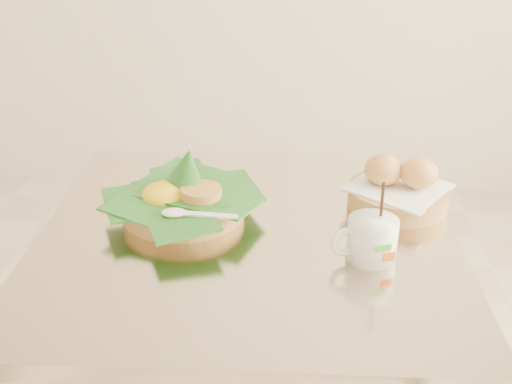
# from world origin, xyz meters

# --- Properties ---
(cafe_table) EXTENTS (0.72, 0.72, 0.75)m
(cafe_table) POSITION_xyz_m (0.10, -0.01, 0.53)
(cafe_table) COLOR gray
(cafe_table) RESTS_ON floor
(rice_basket) EXTENTS (0.27, 0.27, 0.14)m
(rice_basket) POSITION_xyz_m (-0.02, 0.04, 0.79)
(rice_basket) COLOR tan
(rice_basket) RESTS_ON cafe_table
(bread_basket) EXTENTS (0.21, 0.21, 0.09)m
(bread_basket) POSITION_xyz_m (0.36, 0.11, 0.78)
(bread_basket) COLOR tan
(bread_basket) RESTS_ON cafe_table
(coffee_mug) EXTENTS (0.11, 0.08, 0.14)m
(coffee_mug) POSITION_xyz_m (0.29, -0.08, 0.79)
(coffee_mug) COLOR white
(coffee_mug) RESTS_ON cafe_table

